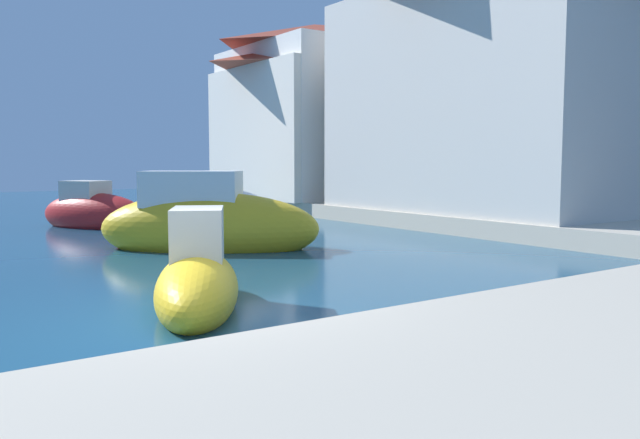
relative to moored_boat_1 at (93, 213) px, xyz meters
name	(u,v)px	position (x,y,z in m)	size (l,w,h in m)	color
ground	(191,332)	(-2.55, -13.32, -0.44)	(80.00, 80.00, 0.00)	navy
quay_promenade	(464,279)	(1.77, -13.68, -0.19)	(44.00, 32.00, 0.50)	#BCB29E
moored_boat_1	(93,213)	(0.00, 0.00, 0.00)	(3.26, 4.11, 1.75)	#B21E1E
moored_boat_2	(208,224)	(0.78, -6.66, 0.13)	(5.22, 4.63, 2.20)	gold
moored_boat_5	(198,282)	(-1.97, -12.23, -0.07)	(2.50, 3.40, 1.61)	gold
moored_boat_9	(222,204)	(4.74, 0.60, 0.07)	(2.91, 4.35, 2.01)	white
waterfront_building_main	(487,83)	(10.45, -6.54, 4.06)	(6.11, 10.12, 7.90)	beige
waterfront_building_annex	(314,110)	(10.45, 3.07, 3.83)	(6.45, 7.65, 7.44)	white
waterfront_building_far	(314,119)	(10.45, 3.09, 3.44)	(7.10, 7.63, 6.66)	silver
quayside_tree	(489,115)	(12.06, -5.31, 3.18)	(2.45, 2.45, 4.37)	brown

